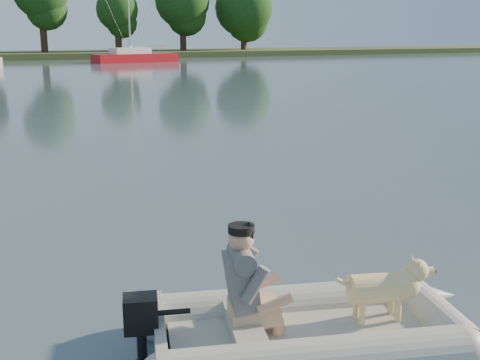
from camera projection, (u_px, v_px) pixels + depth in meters
name	position (u px, v px, depth m)	size (l,w,h in m)	color
water	(357.00, 306.00, 5.96)	(160.00, 160.00, 0.00)	slate
shore_bank	(5.00, 56.00, 60.97)	(160.00, 12.00, 0.70)	#47512D
dinghy	(316.00, 293.00, 5.04)	(4.25, 3.14, 1.23)	#9C9C97
man	(243.00, 277.00, 4.94)	(0.64, 0.55, 0.94)	#5D5D61
dog	(378.00, 293.00, 5.19)	(0.82, 0.29, 0.55)	tan
outboard_motor	(142.00, 334.00, 4.85)	(0.36, 0.25, 0.69)	black
sailboat	(135.00, 57.00, 53.36)	(7.84, 3.70, 10.37)	#A5121A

